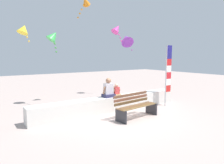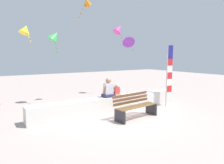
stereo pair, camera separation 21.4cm
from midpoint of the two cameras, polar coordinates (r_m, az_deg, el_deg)
name	(u,v)px [view 1 (the left image)]	position (r m, az deg, el deg)	size (l,w,h in m)	color
ground_plane	(124,116)	(7.85, 2.64, -9.50)	(40.00, 40.00, 0.00)	#B8A29A
seawall_ledge	(112,104)	(8.44, -0.83, -6.13)	(6.71, 0.54, 0.61)	silver
park_bench	(136,106)	(7.59, 5.80, -6.79)	(1.80, 0.79, 0.88)	brown
person_adult	(108,90)	(8.22, -1.75, -2.15)	(0.51, 0.37, 0.78)	#2F2E53
person_child	(116,91)	(8.46, 0.52, -2.57)	(0.34, 0.25, 0.52)	tan
flag_banner	(168,72)	(9.53, 14.72, 2.81)	(0.36, 0.05, 2.74)	#B7B7BC
kite_magenta	(117,29)	(12.31, 0.85, 14.66)	(0.74, 0.71, 1.11)	#DB3D9E
kite_yellow	(24,29)	(10.12, -24.08, 13.35)	(0.75, 0.71, 0.85)	yellow
kite_green	(53,36)	(9.96, -16.70, 12.18)	(0.69, 0.71, 1.09)	green
kite_orange	(85,2)	(10.36, -8.11, 21.37)	(0.63, 0.65, 1.02)	orange
kite_purple	(126,39)	(10.63, 3.46, 11.86)	(0.89, 1.01, 1.00)	purple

